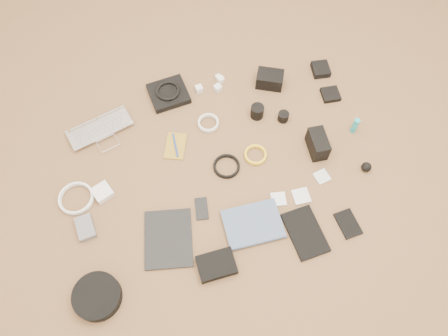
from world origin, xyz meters
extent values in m
cube|color=brown|center=(0.00, 0.00, -0.02)|extent=(4.00, 4.00, 0.04)
imported|color=#B6B6BA|center=(-0.47, 0.31, 0.01)|extent=(0.36, 0.29, 0.02)
cube|color=black|center=(-0.12, 0.48, 0.02)|extent=(0.21, 0.20, 0.03)
torus|color=black|center=(-0.12, 0.48, 0.04)|extent=(0.16, 0.16, 0.02)
cube|color=silver|center=(0.04, 0.47, 0.02)|extent=(0.04, 0.04, 0.03)
cube|color=silver|center=(0.16, 0.50, 0.01)|extent=(0.04, 0.04, 0.03)
cube|color=silver|center=(0.15, 0.52, 0.01)|extent=(0.03, 0.03, 0.02)
cube|color=silver|center=(0.13, 0.45, 0.02)|extent=(0.04, 0.04, 0.03)
cube|color=black|center=(0.40, 0.42, 0.04)|extent=(0.16, 0.14, 0.08)
cube|color=black|center=(0.68, 0.43, 0.02)|extent=(0.09, 0.10, 0.03)
cube|color=olive|center=(-0.15, 0.17, 0.00)|extent=(0.14, 0.17, 0.01)
cylinder|color=#1333A1|center=(-0.15, 0.17, 0.01)|extent=(0.01, 0.13, 0.01)
torus|color=silver|center=(0.03, 0.26, 0.01)|extent=(0.14, 0.14, 0.01)
cylinder|color=black|center=(0.28, 0.25, 0.03)|extent=(0.08, 0.08, 0.07)
cylinder|color=black|center=(0.40, 0.19, 0.02)|extent=(0.06, 0.06, 0.05)
cube|color=black|center=(0.68, 0.27, 0.01)|extent=(0.09, 0.09, 0.02)
cube|color=silver|center=(-0.51, 0.01, 0.02)|extent=(0.10, 0.10, 0.03)
torus|color=silver|center=(-0.63, 0.02, 0.01)|extent=(0.16, 0.16, 0.01)
torus|color=black|center=(0.06, 0.00, 0.01)|extent=(0.15, 0.15, 0.01)
torus|color=yellow|center=(0.21, 0.03, 0.01)|extent=(0.14, 0.14, 0.01)
cube|color=black|center=(0.50, -0.01, 0.05)|extent=(0.08, 0.14, 0.10)
cylinder|color=teal|center=(0.71, 0.04, 0.05)|extent=(0.03, 0.03, 0.09)
cube|color=slate|center=(-0.61, -0.13, 0.02)|extent=(0.09, 0.12, 0.03)
cube|color=black|center=(-0.27, -0.27, 0.01)|extent=(0.24, 0.29, 0.01)
cube|color=black|center=(-0.10, -0.17, 0.00)|extent=(0.07, 0.11, 0.01)
cube|color=silver|center=(0.24, -0.21, 0.00)|extent=(0.07, 0.07, 0.01)
cube|color=silver|center=(0.35, -0.23, 0.01)|extent=(0.07, 0.07, 0.01)
cube|color=silver|center=(0.47, -0.16, 0.00)|extent=(0.07, 0.07, 0.01)
sphere|color=black|center=(0.68, -0.17, 0.02)|extent=(0.05, 0.05, 0.05)
cylinder|color=black|center=(-0.59, -0.44, 0.03)|extent=(0.21, 0.21, 0.05)
cube|color=black|center=(-0.10, -0.44, 0.02)|extent=(0.16, 0.12, 0.04)
imported|color=#455675|center=(0.10, -0.39, 0.01)|extent=(0.25, 0.19, 0.02)
cube|color=black|center=(0.31, -0.39, 0.01)|extent=(0.16, 0.23, 0.02)
cube|color=black|center=(0.50, -0.40, 0.01)|extent=(0.09, 0.13, 0.01)
camera|label=1|loc=(-0.19, -0.90, 1.80)|focal=35.00mm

